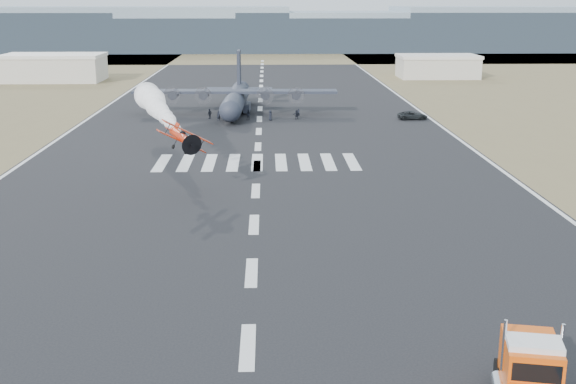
{
  "coord_description": "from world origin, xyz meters",
  "views": [
    {
      "loc": [
        1.22,
        -38.99,
        19.95
      ],
      "look_at": [
        3.01,
        20.46,
        4.0
      ],
      "focal_mm": 45.0,
      "sensor_mm": 36.0,
      "label": 1
    }
  ],
  "objects_px": {
    "support_vehicle": "(413,115)",
    "aerobatic_biplane": "(182,137)",
    "crew_c": "(229,113)",
    "crew_e": "(270,115)",
    "crew_d": "(210,114)",
    "crew_g": "(219,116)",
    "crew_f": "(297,115)",
    "hangar_left": "(54,67)",
    "semi_truck": "(531,375)",
    "crew_a": "(298,113)",
    "hangar_right": "(438,66)",
    "crew_b": "(227,112)",
    "transport_aircraft": "(236,98)",
    "crew_h": "(249,115)"
  },
  "relations": [
    {
      "from": "transport_aircraft",
      "to": "crew_b",
      "type": "xyz_separation_m",
      "value": [
        -1.34,
        -4.39,
        -1.89
      ]
    },
    {
      "from": "crew_a",
      "to": "crew_g",
      "type": "height_order",
      "value": "crew_g"
    },
    {
      "from": "crew_b",
      "to": "crew_e",
      "type": "xyz_separation_m",
      "value": [
        7.49,
        -4.35,
        0.05
      ]
    },
    {
      "from": "crew_a",
      "to": "crew_g",
      "type": "xyz_separation_m",
      "value": [
        -13.63,
        -3.28,
        0.08
      ]
    },
    {
      "from": "hangar_left",
      "to": "crew_d",
      "type": "relative_size",
      "value": 14.19
    },
    {
      "from": "aerobatic_biplane",
      "to": "crew_f",
      "type": "bearing_deg",
      "value": 59.18
    },
    {
      "from": "crew_b",
      "to": "crew_e",
      "type": "relative_size",
      "value": 0.94
    },
    {
      "from": "hangar_left",
      "to": "hangar_right",
      "type": "xyz_separation_m",
      "value": [
        98.0,
        5.0,
        -0.4
      ]
    },
    {
      "from": "hangar_left",
      "to": "crew_b",
      "type": "bearing_deg",
      "value": -51.43
    },
    {
      "from": "aerobatic_biplane",
      "to": "crew_f",
      "type": "distance_m",
      "value": 51.11
    },
    {
      "from": "support_vehicle",
      "to": "crew_g",
      "type": "relative_size",
      "value": 2.94
    },
    {
      "from": "crew_e",
      "to": "crew_b",
      "type": "bearing_deg",
      "value": 38.1
    },
    {
      "from": "hangar_left",
      "to": "aerobatic_biplane",
      "type": "relative_size",
      "value": 4.35
    },
    {
      "from": "semi_truck",
      "to": "transport_aircraft",
      "type": "height_order",
      "value": "transport_aircraft"
    },
    {
      "from": "hangar_left",
      "to": "aerobatic_biplane",
      "type": "bearing_deg",
      "value": -68.03
    },
    {
      "from": "semi_truck",
      "to": "crew_a",
      "type": "xyz_separation_m",
      "value": [
        -7.52,
        92.44,
        -1.08
      ]
    },
    {
      "from": "crew_e",
      "to": "semi_truck",
      "type": "bearing_deg",
      "value": 166.18
    },
    {
      "from": "support_vehicle",
      "to": "aerobatic_biplane",
      "type": "bearing_deg",
      "value": 143.21
    },
    {
      "from": "crew_d",
      "to": "crew_c",
      "type": "bearing_deg",
      "value": 142.94
    },
    {
      "from": "hangar_right",
      "to": "crew_d",
      "type": "bearing_deg",
      "value": -129.79
    },
    {
      "from": "hangar_right",
      "to": "crew_b",
      "type": "relative_size",
      "value": 12.5
    },
    {
      "from": "crew_d",
      "to": "crew_e",
      "type": "xyz_separation_m",
      "value": [
        10.4,
        -2.01,
        0.01
      ]
    },
    {
      "from": "crew_d",
      "to": "crew_g",
      "type": "height_order",
      "value": "same"
    },
    {
      "from": "crew_f",
      "to": "crew_h",
      "type": "bearing_deg",
      "value": -17.51
    },
    {
      "from": "crew_f",
      "to": "transport_aircraft",
      "type": "bearing_deg",
      "value": -57.52
    },
    {
      "from": "crew_d",
      "to": "hangar_right",
      "type": "bearing_deg",
      "value": 174.14
    },
    {
      "from": "hangar_right",
      "to": "crew_a",
      "type": "height_order",
      "value": "hangar_right"
    },
    {
      "from": "transport_aircraft",
      "to": "support_vehicle",
      "type": "xyz_separation_m",
      "value": [
        30.51,
        -8.47,
        -2.0
      ]
    },
    {
      "from": "crew_b",
      "to": "crew_f",
      "type": "distance_m",
      "value": 12.44
    },
    {
      "from": "semi_truck",
      "to": "aerobatic_biplane",
      "type": "xyz_separation_m",
      "value": [
        -21.8,
        41.83,
        4.27
      ]
    },
    {
      "from": "crew_a",
      "to": "crew_e",
      "type": "height_order",
      "value": "crew_e"
    },
    {
      "from": "crew_a",
      "to": "crew_d",
      "type": "height_order",
      "value": "crew_d"
    },
    {
      "from": "semi_truck",
      "to": "aerobatic_biplane",
      "type": "relative_size",
      "value": 1.53
    },
    {
      "from": "aerobatic_biplane",
      "to": "transport_aircraft",
      "type": "xyz_separation_m",
      "value": [
        3.21,
        56.53,
        -3.43
      ]
    },
    {
      "from": "crew_c",
      "to": "crew_e",
      "type": "relative_size",
      "value": 0.94
    },
    {
      "from": "aerobatic_biplane",
      "to": "crew_b",
      "type": "bearing_deg",
      "value": 72.97
    },
    {
      "from": "crew_c",
      "to": "crew_e",
      "type": "distance_m",
      "value": 7.76
    },
    {
      "from": "hangar_right",
      "to": "crew_c",
      "type": "height_order",
      "value": "hangar_right"
    },
    {
      "from": "crew_b",
      "to": "aerobatic_biplane",
      "type": "bearing_deg",
      "value": -117.26
    },
    {
      "from": "hangar_right",
      "to": "crew_c",
      "type": "relative_size",
      "value": 12.48
    },
    {
      "from": "crew_c",
      "to": "crew_e",
      "type": "bearing_deg",
      "value": 43.7
    },
    {
      "from": "semi_truck",
      "to": "crew_h",
      "type": "xyz_separation_m",
      "value": [
        -16.1,
        90.09,
        -0.96
      ]
    },
    {
      "from": "crew_a",
      "to": "crew_d",
      "type": "relative_size",
      "value": 0.9
    },
    {
      "from": "hangar_right",
      "to": "aerobatic_biplane",
      "type": "xyz_separation_m",
      "value": [
        -53.51,
        -115.28,
        3.12
      ]
    },
    {
      "from": "semi_truck",
      "to": "support_vehicle",
      "type": "height_order",
      "value": "semi_truck"
    },
    {
      "from": "aerobatic_biplane",
      "to": "crew_d",
      "type": "bearing_deg",
      "value": 76.22
    },
    {
      "from": "hangar_right",
      "to": "support_vehicle",
      "type": "relative_size",
      "value": 4.04
    },
    {
      "from": "transport_aircraft",
      "to": "crew_g",
      "type": "height_order",
      "value": "transport_aircraft"
    },
    {
      "from": "crew_a",
      "to": "crew_c",
      "type": "distance_m",
      "value": 12.02
    },
    {
      "from": "transport_aircraft",
      "to": "crew_e",
      "type": "distance_m",
      "value": 10.85
    }
  ]
}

